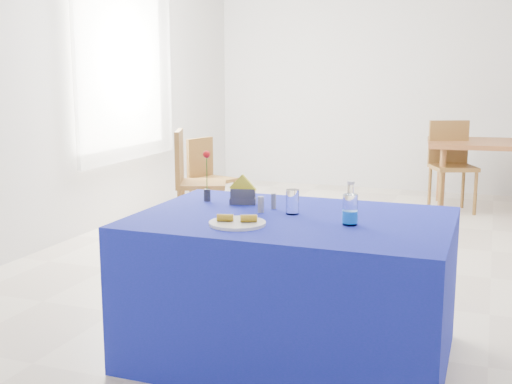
{
  "coord_description": "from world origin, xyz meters",
  "views": [
    {
      "loc": [
        1.06,
        -4.85,
        1.48
      ],
      "look_at": [
        0.0,
        -1.99,
        0.92
      ],
      "focal_mm": 45.0,
      "sensor_mm": 36.0,
      "label": 1
    }
  ],
  "objects_px": {
    "plate": "(237,223)",
    "chair_bg_left": "(451,159)",
    "chair_win_b": "(207,173)",
    "chair_win_a": "(192,175)",
    "water_bottle": "(350,210)",
    "oak_table": "(500,149)",
    "blue_table": "(291,287)"
  },
  "relations": [
    {
      "from": "chair_win_a",
      "to": "water_bottle",
      "type": "bearing_deg",
      "value": -160.65
    },
    {
      "from": "chair_bg_left",
      "to": "plate",
      "type": "bearing_deg",
      "value": -121.57
    },
    {
      "from": "chair_win_b",
      "to": "blue_table",
      "type": "bearing_deg",
      "value": -131.3
    },
    {
      "from": "water_bottle",
      "to": "chair_bg_left",
      "type": "height_order",
      "value": "chair_bg_left"
    },
    {
      "from": "plate",
      "to": "blue_table",
      "type": "distance_m",
      "value": 0.51
    },
    {
      "from": "water_bottle",
      "to": "chair_win_b",
      "type": "distance_m",
      "value": 3.61
    },
    {
      "from": "plate",
      "to": "chair_bg_left",
      "type": "relative_size",
      "value": 0.28
    },
    {
      "from": "chair_win_a",
      "to": "chair_win_b",
      "type": "bearing_deg",
      "value": -8.38
    },
    {
      "from": "plate",
      "to": "oak_table",
      "type": "relative_size",
      "value": 0.17
    },
    {
      "from": "oak_table",
      "to": "plate",
      "type": "bearing_deg",
      "value": -104.71
    },
    {
      "from": "chair_win_a",
      "to": "blue_table",
      "type": "bearing_deg",
      "value": -164.66
    },
    {
      "from": "plate",
      "to": "blue_table",
      "type": "relative_size",
      "value": 0.17
    },
    {
      "from": "chair_win_b",
      "to": "chair_bg_left",
      "type": "bearing_deg",
      "value": -43.7
    },
    {
      "from": "oak_table",
      "to": "chair_win_b",
      "type": "bearing_deg",
      "value": -151.51
    },
    {
      "from": "water_bottle",
      "to": "chair_bg_left",
      "type": "distance_m",
      "value": 4.26
    },
    {
      "from": "blue_table",
      "to": "chair_bg_left",
      "type": "distance_m",
      "value": 4.2
    },
    {
      "from": "chair_bg_left",
      "to": "chair_win_a",
      "type": "distance_m",
      "value": 2.95
    },
    {
      "from": "blue_table",
      "to": "chair_win_b",
      "type": "xyz_separation_m",
      "value": [
        -1.79,
        2.84,
        0.1
      ]
    },
    {
      "from": "blue_table",
      "to": "oak_table",
      "type": "distance_m",
      "value": 4.49
    },
    {
      "from": "blue_table",
      "to": "chair_win_a",
      "type": "xyz_separation_m",
      "value": [
        -1.62,
        2.14,
        0.19
      ]
    },
    {
      "from": "oak_table",
      "to": "chair_bg_left",
      "type": "relative_size",
      "value": 1.65
    },
    {
      "from": "chair_win_a",
      "to": "chair_bg_left",
      "type": "bearing_deg",
      "value": -68.48
    },
    {
      "from": "blue_table",
      "to": "plate",
      "type": "bearing_deg",
      "value": -126.5
    },
    {
      "from": "plate",
      "to": "water_bottle",
      "type": "relative_size",
      "value": 1.29
    },
    {
      "from": "chair_bg_left",
      "to": "chair_win_a",
      "type": "bearing_deg",
      "value": -158.94
    },
    {
      "from": "water_bottle",
      "to": "chair_win_a",
      "type": "bearing_deg",
      "value": 131.17
    },
    {
      "from": "water_bottle",
      "to": "oak_table",
      "type": "relative_size",
      "value": 0.13
    },
    {
      "from": "blue_table",
      "to": "oak_table",
      "type": "height_order",
      "value": "blue_table"
    },
    {
      "from": "chair_win_b",
      "to": "plate",
      "type": "bearing_deg",
      "value": -136.38
    },
    {
      "from": "chair_bg_left",
      "to": "chair_win_b",
      "type": "xyz_separation_m",
      "value": [
        -2.32,
        -1.33,
        -0.08
      ]
    },
    {
      "from": "plate",
      "to": "oak_table",
      "type": "xyz_separation_m",
      "value": [
        1.22,
        4.63,
        -0.09
      ]
    },
    {
      "from": "plate",
      "to": "chair_bg_left",
      "type": "distance_m",
      "value": 4.5
    }
  ]
}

